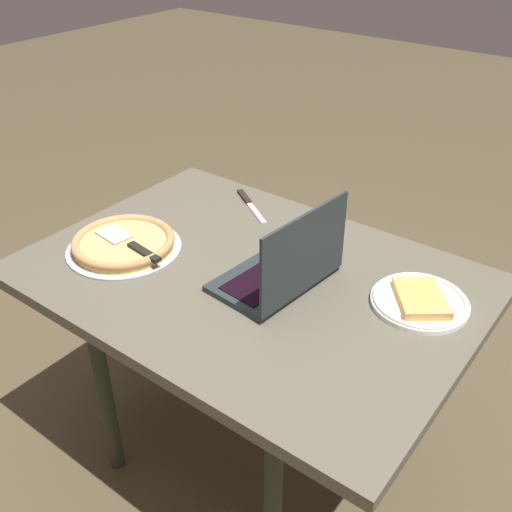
{
  "coord_description": "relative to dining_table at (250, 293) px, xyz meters",
  "views": [
    {
      "loc": [
        0.86,
        -1.1,
        1.67
      ],
      "look_at": [
        -0.01,
        0.05,
        0.76
      ],
      "focal_mm": 41.78,
      "sensor_mm": 36.0,
      "label": 1
    }
  ],
  "objects": [
    {
      "name": "table_knife",
      "position": [
        -0.26,
        0.34,
        0.07
      ],
      "size": [
        0.22,
        0.15,
        0.01
      ],
      "color": "silver",
      "rests_on": "dining_table"
    },
    {
      "name": "laptop",
      "position": [
        0.11,
        0.01,
        0.12
      ],
      "size": [
        0.25,
        0.36,
        0.25
      ],
      "color": "#222A2D",
      "rests_on": "dining_table"
    },
    {
      "name": "dining_table",
      "position": [
        0.0,
        0.0,
        0.0
      ],
      "size": [
        1.25,
        0.89,
        0.73
      ],
      "color": "#534F41",
      "rests_on": "ground_plane"
    },
    {
      "name": "pizza_plate",
      "position": [
        0.44,
        0.15,
        0.08
      ],
      "size": [
        0.25,
        0.25,
        0.04
      ],
      "color": "white",
      "rests_on": "dining_table"
    },
    {
      "name": "ground_plane",
      "position": [
        0.0,
        0.0,
        -0.67
      ],
      "size": [
        12.0,
        12.0,
        0.0
      ],
      "primitive_type": "plane",
      "color": "#4D422D"
    },
    {
      "name": "pizza_tray",
      "position": [
        -0.38,
        -0.12,
        0.09
      ],
      "size": [
        0.34,
        0.34,
        0.04
      ],
      "color": "#9AA5AA",
      "rests_on": "dining_table"
    }
  ]
}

